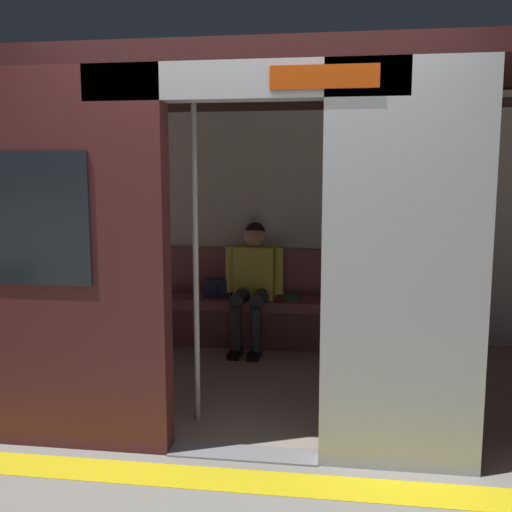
% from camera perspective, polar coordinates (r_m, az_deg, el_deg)
% --- Properties ---
extents(ground_plane, '(60.00, 60.00, 0.00)m').
position_cam_1_polar(ground_plane, '(3.62, -1.22, -18.76)').
color(ground_plane, gray).
extents(platform_edge_strip, '(8.00, 0.24, 0.01)m').
position_cam_1_polar(platform_edge_strip, '(3.36, -2.11, -21.00)').
color(platform_edge_strip, yellow).
rests_on(platform_edge_strip, ground_plane).
extents(train_car, '(6.40, 2.70, 2.34)m').
position_cam_1_polar(train_car, '(4.40, 0.51, 6.80)').
color(train_car, '#ADAFB5').
rests_on(train_car, ground_plane).
extents(bench_seat, '(2.69, 0.44, 0.45)m').
position_cam_1_polar(bench_seat, '(5.55, 2.42, -5.34)').
color(bench_seat, '#935156').
rests_on(bench_seat, ground_plane).
extents(person_seated, '(0.55, 0.69, 1.18)m').
position_cam_1_polar(person_seated, '(5.47, -0.29, -2.06)').
color(person_seated, '#D8CC4C').
rests_on(person_seated, ground_plane).
extents(handbag, '(0.26, 0.15, 0.17)m').
position_cam_1_polar(handbag, '(5.66, -3.65, -3.13)').
color(handbag, '#262D4C').
rests_on(handbag, bench_seat).
extents(book, '(0.15, 0.22, 0.03)m').
position_cam_1_polar(book, '(5.59, 3.60, -4.01)').
color(book, '#33723F').
rests_on(book, bench_seat).
extents(grab_pole_door, '(0.04, 0.04, 2.20)m').
position_cam_1_polar(grab_pole_door, '(3.77, -5.90, -0.09)').
color(grab_pole_door, silver).
rests_on(grab_pole_door, ground_plane).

